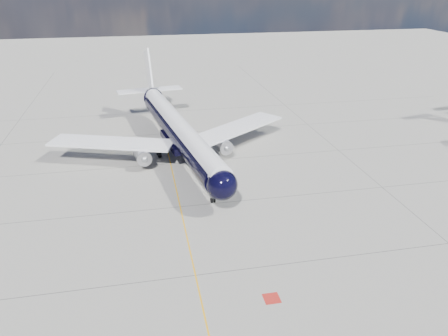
{
  "coord_description": "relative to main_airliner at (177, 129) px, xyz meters",
  "views": [
    {
      "loc": [
        -4.4,
        -42.03,
        29.0
      ],
      "look_at": [
        6.62,
        12.7,
        4.0
      ],
      "focal_mm": 35.0,
      "sensor_mm": 36.0,
      "label": 1
    }
  ],
  "objects": [
    {
      "name": "main_airliner",
      "position": [
        0.0,
        0.0,
        0.0
      ],
      "size": [
        42.21,
        51.83,
        15.01
      ],
      "rotation": [
        0.0,
        0.0,
        0.15
      ],
      "color": "black",
      "rests_on": "ground"
    },
    {
      "name": "taxiway_centerline",
      "position": [
        -1.72,
        -4.0,
        -4.65
      ],
      "size": [
        0.16,
        160.0,
        0.01
      ],
      "primitive_type": "cube",
      "color": "orange",
      "rests_on": "ground"
    },
    {
      "name": "ground",
      "position": [
        -1.72,
        1.0,
        -4.66
      ],
      "size": [
        320.0,
        320.0,
        0.0
      ],
      "primitive_type": "plane",
      "color": "gray",
      "rests_on": "ground"
    },
    {
      "name": "red_marking",
      "position": [
        5.08,
        -39.0,
        -4.65
      ],
      "size": [
        1.6,
        1.6,
        0.01
      ],
      "primitive_type": "cube",
      "color": "maroon",
      "rests_on": "ground"
    }
  ]
}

